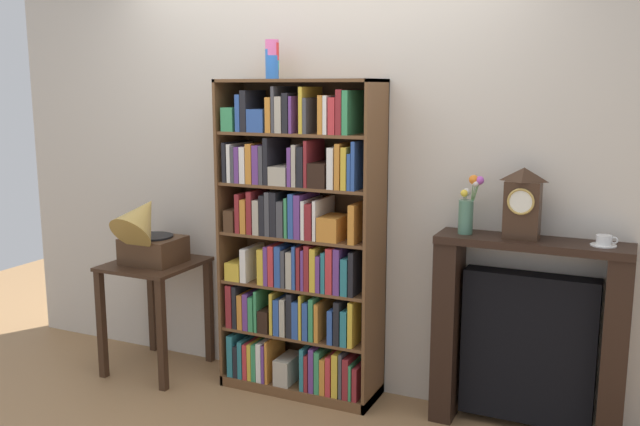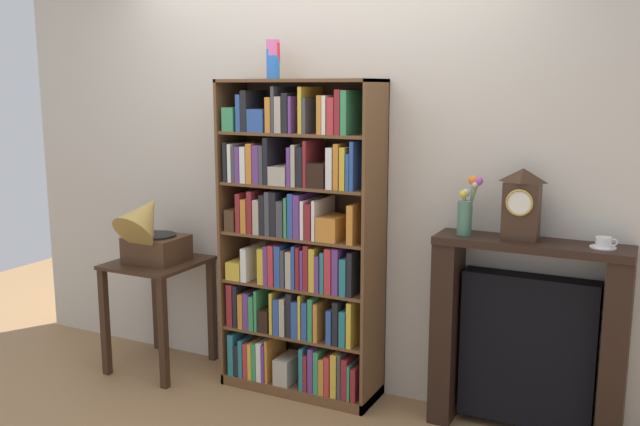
% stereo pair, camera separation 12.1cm
% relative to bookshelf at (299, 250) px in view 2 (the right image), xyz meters
% --- Properties ---
extents(ground_plane, '(7.71, 6.40, 0.02)m').
position_rel_bookshelf_xyz_m(ground_plane, '(0.01, -0.13, -0.86)').
color(ground_plane, '#997047').
extents(wall_back, '(4.71, 0.08, 2.62)m').
position_rel_bookshelf_xyz_m(wall_back, '(0.17, 0.22, 0.46)').
color(wall_back, beige).
rests_on(wall_back, ground).
extents(bookshelf, '(0.93, 0.33, 1.82)m').
position_rel_bookshelf_xyz_m(bookshelf, '(0.00, 0.00, 0.00)').
color(bookshelf, brown).
rests_on(bookshelf, ground).
extents(cup_stack, '(0.08, 0.08, 0.22)m').
position_rel_bookshelf_xyz_m(cup_stack, '(-0.18, 0.04, 1.07)').
color(cup_stack, blue).
rests_on(cup_stack, bookshelf).
extents(side_table_left, '(0.52, 0.55, 0.70)m').
position_rel_bookshelf_xyz_m(side_table_left, '(-0.95, -0.10, -0.32)').
color(side_table_left, '#382316').
rests_on(side_table_left, ground).
extents(gramophone, '(0.34, 0.44, 0.49)m').
position_rel_bookshelf_xyz_m(gramophone, '(-0.95, -0.16, 0.05)').
color(gramophone, '#472D1C').
rests_on(gramophone, side_table_left).
extents(fireplace_mantel, '(0.95, 0.26, 1.02)m').
position_rel_bookshelf_xyz_m(fireplace_mantel, '(1.29, 0.07, -0.35)').
color(fireplace_mantel, black).
rests_on(fireplace_mantel, ground).
extents(mantel_clock, '(0.17, 0.13, 0.36)m').
position_rel_bookshelf_xyz_m(mantel_clock, '(1.23, 0.05, 0.35)').
color(mantel_clock, '#382316').
rests_on(mantel_clock, fireplace_mantel).
extents(flower_vase, '(0.12, 0.11, 0.31)m').
position_rel_bookshelf_xyz_m(flower_vase, '(0.95, 0.06, 0.31)').
color(flower_vase, '#4C7A60').
rests_on(flower_vase, fireplace_mantel).
extents(teacup_with_saucer, '(0.12, 0.12, 0.05)m').
position_rel_bookshelf_xyz_m(teacup_with_saucer, '(1.61, 0.05, 0.20)').
color(teacup_with_saucer, white).
rests_on(teacup_with_saucer, fireplace_mantel).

